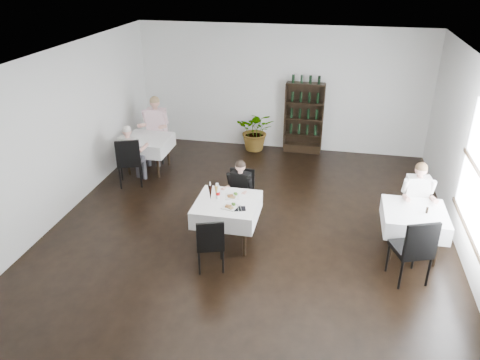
% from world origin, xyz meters
% --- Properties ---
extents(room_shell, '(9.00, 9.00, 9.00)m').
position_xyz_m(room_shell, '(0.00, 0.00, 1.50)').
color(room_shell, black).
rests_on(room_shell, ground).
extents(wine_shelf, '(0.90, 0.28, 1.75)m').
position_xyz_m(wine_shelf, '(0.60, 4.31, 0.85)').
color(wine_shelf, black).
rests_on(wine_shelf, ground).
extents(main_table, '(1.03, 1.03, 0.77)m').
position_xyz_m(main_table, '(-0.30, 0.00, 0.62)').
color(main_table, black).
rests_on(main_table, ground).
extents(left_table, '(0.98, 0.98, 0.77)m').
position_xyz_m(left_table, '(-2.70, 2.50, 0.62)').
color(left_table, black).
rests_on(left_table, ground).
extents(right_table, '(0.98, 0.98, 0.77)m').
position_xyz_m(right_table, '(2.70, 0.30, 0.62)').
color(right_table, black).
rests_on(right_table, ground).
extents(potted_tree, '(0.92, 0.80, 1.01)m').
position_xyz_m(potted_tree, '(-0.54, 4.20, 0.51)').
color(potted_tree, '#20561D').
rests_on(potted_tree, ground).
extents(main_chair_far, '(0.46, 0.47, 0.98)m').
position_xyz_m(main_chair_far, '(-0.22, 0.77, 0.56)').
color(main_chair_far, black).
rests_on(main_chair_far, ground).
extents(main_chair_near, '(0.53, 0.53, 0.91)m').
position_xyz_m(main_chair_near, '(-0.37, -0.84, 0.52)').
color(main_chair_near, black).
rests_on(main_chair_near, ground).
extents(left_chair_far, '(0.49, 0.50, 1.04)m').
position_xyz_m(left_chair_far, '(-2.73, 3.14, 0.60)').
color(left_chair_far, black).
rests_on(left_chair_far, ground).
extents(left_chair_near, '(0.63, 0.63, 1.07)m').
position_xyz_m(left_chair_near, '(-2.78, 1.66, 0.61)').
color(left_chair_near, black).
rests_on(left_chair_near, ground).
extents(right_chair_far, '(0.51, 0.51, 0.93)m').
position_xyz_m(right_chair_far, '(2.84, 1.08, 0.53)').
color(right_chair_far, black).
rests_on(right_chair_far, ground).
extents(right_chair_near, '(0.64, 0.65, 1.09)m').
position_xyz_m(right_chair_near, '(2.61, -0.54, 0.62)').
color(right_chair_near, black).
rests_on(right_chair_near, ground).
extents(diner_main, '(0.50, 0.53, 1.23)m').
position_xyz_m(diner_main, '(-0.23, 0.61, 0.71)').
color(diner_main, '#393940').
rests_on(diner_main, ground).
extents(diner_left_far, '(0.59, 0.58, 1.56)m').
position_xyz_m(diner_left_far, '(-2.70, 3.02, 0.90)').
color(diner_left_far, '#393940').
rests_on(diner_left_far, ground).
extents(diner_left_near, '(0.55, 0.58, 1.30)m').
position_xyz_m(diner_left_near, '(-2.78, 1.82, 0.76)').
color(diner_left_near, '#393940').
rests_on(diner_left_near, ground).
extents(diner_right_far, '(0.53, 0.54, 1.37)m').
position_xyz_m(diner_right_far, '(2.79, 0.80, 0.80)').
color(diner_right_far, '#393940').
rests_on(diner_right_far, ground).
extents(plate_far, '(0.28, 0.28, 0.07)m').
position_xyz_m(plate_far, '(-0.24, 0.17, 0.79)').
color(plate_far, white).
rests_on(plate_far, main_table).
extents(plate_near, '(0.28, 0.28, 0.07)m').
position_xyz_m(plate_near, '(-0.20, -0.19, 0.79)').
color(plate_near, white).
rests_on(plate_near, main_table).
extents(pilsner_dark, '(0.08, 0.08, 0.33)m').
position_xyz_m(pilsner_dark, '(-0.58, 0.01, 0.90)').
color(pilsner_dark, black).
rests_on(pilsner_dark, main_table).
extents(pilsner_lager, '(0.07, 0.07, 0.29)m').
position_xyz_m(pilsner_lager, '(-0.49, 0.06, 0.89)').
color(pilsner_lager, '#B67F2E').
rests_on(pilsner_lager, main_table).
extents(coke_bottle, '(0.07, 0.07, 0.28)m').
position_xyz_m(coke_bottle, '(-0.47, 0.07, 0.88)').
color(coke_bottle, silver).
rests_on(coke_bottle, main_table).
extents(napkin_cutlery, '(0.23, 0.21, 0.02)m').
position_xyz_m(napkin_cutlery, '(-0.05, -0.21, 0.78)').
color(napkin_cutlery, black).
rests_on(napkin_cutlery, main_table).
extents(pepper_mill, '(0.05, 0.05, 0.10)m').
position_xyz_m(pepper_mill, '(2.86, 0.27, 0.82)').
color(pepper_mill, black).
rests_on(pepper_mill, right_table).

